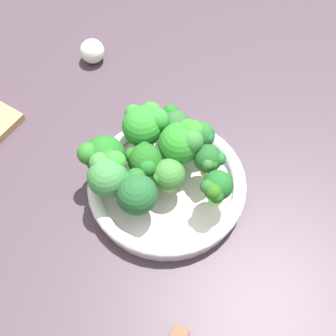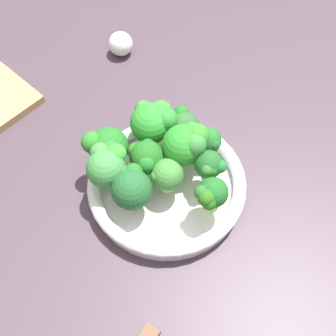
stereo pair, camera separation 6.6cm
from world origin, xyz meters
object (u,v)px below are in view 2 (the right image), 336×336
object	(u,v)px
broccoli_floret_6	(107,147)
broccoli_floret_0	(210,166)
broccoli_floret_2	(211,195)
broccoli_floret_5	(187,143)
garlic_bulb	(121,44)
broccoli_floret_10	(107,164)
broccoli_floret_3	(146,157)
broccoli_floret_1	(131,187)
broccoli_floret_8	(207,141)
broccoli_floret_4	(169,176)
broccoli_floret_7	(153,121)
bowl	(168,184)
broccoli_floret_9	(183,127)

from	to	relation	value
broccoli_floret_6	broccoli_floret_0	bearing A→B (deg)	-53.81
broccoli_floret_2	broccoli_floret_5	bearing A→B (deg)	69.90
garlic_bulb	broccoli_floret_5	bearing A→B (deg)	-108.76
broccoli_floret_2	broccoli_floret_10	world-z (taller)	broccoli_floret_10
broccoli_floret_6	broccoli_floret_3	bearing A→B (deg)	-57.80
garlic_bulb	broccoli_floret_1	bearing A→B (deg)	-125.17
broccoli_floret_6	broccoli_floret_8	xyz separation A→B (cm)	(13.10, -9.24, -0.70)
broccoli_floret_4	broccoli_floret_10	distance (cm)	9.59
broccoli_floret_1	broccoli_floret_6	bearing A→B (deg)	78.29
broccoli_floret_1	garlic_bulb	size ratio (longest dim) A/B	1.43
broccoli_floret_7	broccoli_floret_3	bearing A→B (deg)	-140.90
garlic_bulb	broccoli_floret_10	bearing A→B (deg)	-130.81
bowl	broccoli_floret_9	xyz separation A→B (cm)	(6.97, 4.15, 5.40)
broccoli_floret_9	broccoli_floret_1	bearing A→B (deg)	-166.11
broccoli_floret_5	garlic_bulb	bearing A→B (deg)	71.24
broccoli_floret_4	broccoli_floret_3	bearing A→B (deg)	97.51
broccoli_floret_4	garlic_bulb	distance (cm)	36.64
broccoli_floret_2	broccoli_floret_5	world-z (taller)	broccoli_floret_5
broccoli_floret_1	garlic_bulb	bearing A→B (deg)	54.83
broccoli_floret_1	broccoli_floret_3	distance (cm)	5.75
garlic_bulb	broccoli_floret_8	bearing A→B (deg)	-102.09
broccoli_floret_9	broccoli_floret_3	bearing A→B (deg)	-174.87
broccoli_floret_4	broccoli_floret_6	size ratio (longest dim) A/B	0.83
broccoli_floret_0	broccoli_floret_8	bearing A→B (deg)	49.99
broccoli_floret_3	broccoli_floret_10	size ratio (longest dim) A/B	0.85
broccoli_floret_8	broccoli_floret_7	bearing A→B (deg)	119.28
broccoli_floret_7	garlic_bulb	bearing A→B (deg)	64.63
broccoli_floret_2	broccoli_floret_9	world-z (taller)	broccoli_floret_2
broccoli_floret_4	broccoli_floret_8	size ratio (longest dim) A/B	1.05
bowl	broccoli_floret_1	distance (cm)	8.94
bowl	broccoli_floret_6	size ratio (longest dim) A/B	3.65
broccoli_floret_2	broccoli_floret_6	bearing A→B (deg)	109.84
broccoli_floret_1	broccoli_floret_5	xyz separation A→B (cm)	(11.03, -0.43, 1.46)
broccoli_floret_3	broccoli_floret_9	bearing A→B (deg)	5.13
broccoli_floret_8	broccoli_floret_10	bearing A→B (deg)	158.08
broccoli_floret_10	broccoli_floret_8	bearing A→B (deg)	-21.92
broccoli_floret_1	broccoli_floret_10	xyz separation A→B (cm)	(-0.55, 5.01, 0.98)
broccoli_floret_1	broccoli_floret_4	xyz separation A→B (cm)	(5.73, -2.06, -0.65)
broccoli_floret_1	broccoli_floret_5	world-z (taller)	broccoli_floret_5
broccoli_floret_0	broccoli_floret_2	distance (cm)	5.25
broccoli_floret_2	broccoli_floret_10	size ratio (longest dim) A/B	0.86
broccoli_floret_0	broccoli_floret_3	bearing A→B (deg)	128.76
broccoli_floret_8	garlic_bulb	xyz separation A→B (cm)	(6.81, 31.80, -4.79)
broccoli_floret_0	broccoli_floret_10	xyz separation A→B (cm)	(-11.94, 10.20, 0.90)
broccoli_floret_6	broccoli_floret_10	bearing A→B (deg)	-125.82
broccoli_floret_4	broccoli_floret_9	size ratio (longest dim) A/B	0.97
broccoli_floret_0	broccoli_floret_1	world-z (taller)	broccoli_floret_1
broccoli_floret_3	broccoli_floret_8	xyz separation A→B (cm)	(9.66, -3.78, -0.44)
broccoli_floret_0	broccoli_floret_5	distance (cm)	4.97
broccoli_floret_4	broccoli_floret_9	world-z (taller)	broccoli_floret_9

